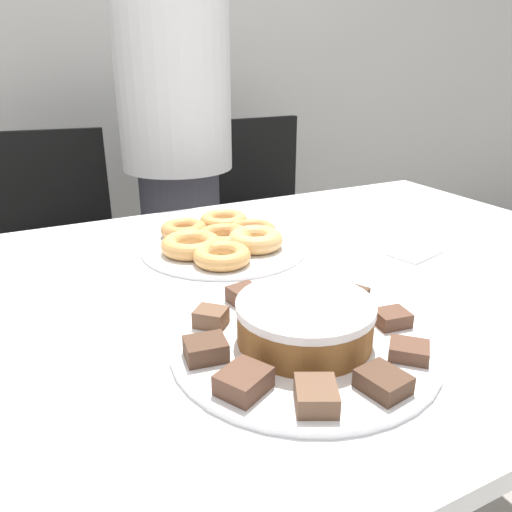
# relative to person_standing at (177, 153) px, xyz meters

# --- Properties ---
(wall_back) EXTENTS (8.00, 0.05, 2.60)m
(wall_back) POSITION_rel_person_standing_xyz_m (-0.18, 0.73, 0.49)
(wall_back) COLOR beige
(wall_back) RESTS_ON ground_plane
(table) EXTENTS (1.71, 1.04, 0.72)m
(table) POSITION_rel_person_standing_xyz_m (-0.18, -0.89, -0.16)
(table) COLOR white
(table) RESTS_ON ground_plane
(person_standing) EXTENTS (0.37, 0.37, 1.55)m
(person_standing) POSITION_rel_person_standing_xyz_m (0.00, 0.00, 0.00)
(person_standing) COLOR #383842
(person_standing) RESTS_ON ground_plane
(office_chair_left) EXTENTS (0.50, 0.50, 0.88)m
(office_chair_left) POSITION_rel_person_standing_xyz_m (-0.42, 0.10, -0.39)
(office_chair_left) COLOR black
(office_chair_left) RESTS_ON ground_plane
(office_chair_right) EXTENTS (0.46, 0.46, 0.88)m
(office_chair_right) POSITION_rel_person_standing_xyz_m (0.43, 0.10, -0.39)
(office_chair_right) COLOR black
(office_chair_right) RESTS_ON ground_plane
(plate_cake) EXTENTS (0.38, 0.38, 0.01)m
(plate_cake) POSITION_rel_person_standing_xyz_m (-0.19, -1.12, -0.08)
(plate_cake) COLOR white
(plate_cake) RESTS_ON table
(plate_donuts) EXTENTS (0.36, 0.36, 0.01)m
(plate_donuts) POSITION_rel_person_standing_xyz_m (-0.13, -0.70, -0.08)
(plate_donuts) COLOR white
(plate_donuts) RESTS_ON table
(frosted_cake) EXTENTS (0.19, 0.19, 0.06)m
(frosted_cake) POSITION_rel_person_standing_xyz_m (-0.19, -1.12, -0.05)
(frosted_cake) COLOR brown
(frosted_cake) RESTS_ON plate_cake
(lamington_0) EXTENTS (0.06, 0.06, 0.02)m
(lamington_0) POSITION_rel_person_standing_xyz_m (-0.17, -1.26, -0.07)
(lamington_0) COLOR #513828
(lamington_0) RESTS_ON plate_cake
(lamington_1) EXTENTS (0.07, 0.07, 0.02)m
(lamington_1) POSITION_rel_person_standing_xyz_m (-0.09, -1.22, -0.07)
(lamington_1) COLOR brown
(lamington_1) RESTS_ON plate_cake
(lamington_2) EXTENTS (0.05, 0.05, 0.02)m
(lamington_2) POSITION_rel_person_standing_xyz_m (-0.05, -1.14, -0.07)
(lamington_2) COLOR brown
(lamington_2) RESTS_ON plate_cake
(lamington_3) EXTENTS (0.07, 0.07, 0.02)m
(lamington_3) POSITION_rel_person_standing_xyz_m (-0.06, -1.05, -0.07)
(lamington_3) COLOR #513828
(lamington_3) RESTS_ON plate_cake
(lamington_4) EXTENTS (0.06, 0.06, 0.02)m
(lamington_4) POSITION_rel_person_standing_xyz_m (-0.13, -0.99, -0.07)
(lamington_4) COLOR #513828
(lamington_4) RESTS_ON plate_cake
(lamington_5) EXTENTS (0.06, 0.06, 0.03)m
(lamington_5) POSITION_rel_person_standing_xyz_m (-0.21, -0.98, -0.06)
(lamington_5) COLOR brown
(lamington_5) RESTS_ON plate_cake
(lamington_6) EXTENTS (0.06, 0.06, 0.03)m
(lamington_6) POSITION_rel_person_standing_xyz_m (-0.29, -1.02, -0.06)
(lamington_6) COLOR brown
(lamington_6) RESTS_ON plate_cake
(lamington_7) EXTENTS (0.06, 0.05, 0.03)m
(lamington_7) POSITION_rel_person_standing_xyz_m (-0.33, -1.10, -0.06)
(lamington_7) COLOR #513828
(lamington_7) RESTS_ON plate_cake
(lamington_8) EXTENTS (0.08, 0.07, 0.03)m
(lamington_8) POSITION_rel_person_standing_xyz_m (-0.32, -1.18, -0.06)
(lamington_8) COLOR brown
(lamington_8) RESTS_ON plate_cake
(lamington_9) EXTENTS (0.07, 0.07, 0.03)m
(lamington_9) POSITION_rel_person_standing_xyz_m (-0.25, -1.25, -0.06)
(lamington_9) COLOR brown
(lamington_9) RESTS_ON plate_cake
(donut_0) EXTENTS (0.12, 0.12, 0.03)m
(donut_0) POSITION_rel_person_standing_xyz_m (-0.13, -0.70, -0.06)
(donut_0) COLOR #D18E4C
(donut_0) RESTS_ON plate_donuts
(donut_1) EXTENTS (0.12, 0.12, 0.04)m
(donut_1) POSITION_rel_person_standing_xyz_m (-0.08, -0.75, -0.06)
(donut_1) COLOR #E5AD66
(donut_1) RESTS_ON plate_donuts
(donut_2) EXTENTS (0.11, 0.11, 0.03)m
(donut_2) POSITION_rel_person_standing_xyz_m (-0.06, -0.69, -0.06)
(donut_2) COLOR #C68447
(donut_2) RESTS_ON plate_donuts
(donut_3) EXTENTS (0.11, 0.11, 0.03)m
(donut_3) POSITION_rel_person_standing_xyz_m (-0.09, -0.59, -0.06)
(donut_3) COLOR tan
(donut_3) RESTS_ON plate_donuts
(donut_4) EXTENTS (0.10, 0.10, 0.03)m
(donut_4) POSITION_rel_person_standing_xyz_m (-0.19, -0.61, -0.06)
(donut_4) COLOR #D18E4C
(donut_4) RESTS_ON plate_donuts
(donut_5) EXTENTS (0.12, 0.12, 0.03)m
(donut_5) POSITION_rel_person_standing_xyz_m (-0.21, -0.72, -0.06)
(donut_5) COLOR tan
(donut_5) RESTS_ON plate_donuts
(donut_6) EXTENTS (0.11, 0.11, 0.03)m
(donut_6) POSITION_rel_person_standing_xyz_m (-0.18, -0.80, -0.06)
(donut_6) COLOR tan
(donut_6) RESTS_ON plate_donuts
(napkin) EXTENTS (0.12, 0.11, 0.01)m
(napkin) POSITION_rel_person_standing_xyz_m (0.21, -0.91, -0.08)
(napkin) COLOR white
(napkin) RESTS_ON table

